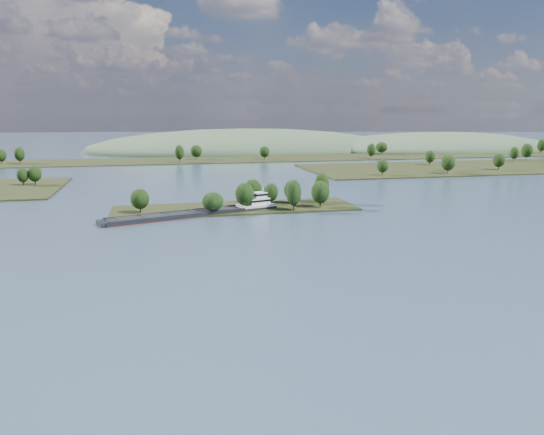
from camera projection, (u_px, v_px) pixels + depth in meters
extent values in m
plane|color=#314455|center=(266.00, 244.00, 162.56)|extent=(1800.00, 1800.00, 0.00)
cube|color=black|center=(235.00, 209.00, 219.90)|extent=(100.00, 30.00, 1.20)
cylinder|color=black|center=(294.00, 205.00, 212.94)|extent=(0.50, 0.50, 4.07)
ellipsoid|color=black|center=(294.00, 193.00, 211.91)|extent=(6.20, 6.20, 10.46)
cylinder|color=black|center=(253.00, 198.00, 232.96)|extent=(0.50, 0.50, 3.27)
ellipsoid|color=black|center=(253.00, 189.00, 232.14)|extent=(7.70, 7.70, 8.40)
cylinder|color=black|center=(245.00, 205.00, 214.16)|extent=(0.50, 0.50, 3.60)
ellipsoid|color=black|center=(245.00, 194.00, 213.25)|extent=(7.75, 7.75, 9.26)
cylinder|color=black|center=(269.00, 201.00, 226.51)|extent=(0.50, 0.50, 2.66)
ellipsoid|color=black|center=(269.00, 193.00, 225.84)|extent=(6.40, 6.40, 6.85)
cylinder|color=black|center=(213.00, 210.00, 205.46)|extent=(0.50, 0.50, 2.80)
ellipsoid|color=black|center=(213.00, 201.00, 204.75)|extent=(8.37, 8.37, 7.21)
cylinder|color=black|center=(140.00, 209.00, 207.31)|extent=(0.50, 0.50, 3.15)
ellipsoid|color=black|center=(140.00, 199.00, 206.51)|extent=(7.25, 7.25, 8.11)
cylinder|color=black|center=(271.00, 201.00, 226.09)|extent=(0.50, 0.50, 3.04)
ellipsoid|color=black|center=(271.00, 192.00, 225.32)|extent=(5.76, 5.76, 7.83)
cylinder|color=black|center=(322.00, 197.00, 231.45)|extent=(0.50, 0.50, 4.25)
ellipsoid|color=black|center=(322.00, 185.00, 230.38)|extent=(6.32, 6.32, 10.92)
cylinder|color=black|center=(320.00, 203.00, 218.89)|extent=(0.50, 0.50, 3.66)
ellipsoid|color=black|center=(320.00, 192.00, 217.96)|extent=(7.63, 7.63, 9.41)
cylinder|color=black|center=(292.00, 199.00, 229.63)|extent=(0.50, 0.50, 3.25)
ellipsoid|color=black|center=(292.00, 190.00, 228.81)|extent=(7.19, 7.19, 8.36)
cylinder|color=black|center=(35.00, 182.00, 284.23)|extent=(0.50, 0.50, 3.41)
ellipsoid|color=black|center=(35.00, 174.00, 283.37)|extent=(7.09, 7.09, 8.77)
cylinder|color=black|center=(23.00, 182.00, 282.51)|extent=(0.50, 0.50, 3.06)
ellipsoid|color=black|center=(23.00, 175.00, 281.74)|extent=(5.86, 5.86, 7.87)
cube|color=black|center=(523.00, 167.00, 384.47)|extent=(320.00, 90.00, 1.60)
cylinder|color=black|center=(382.00, 173.00, 326.25)|extent=(0.50, 0.50, 3.22)
ellipsoid|color=black|center=(383.00, 166.00, 325.43)|extent=(6.84, 6.84, 8.29)
cylinder|color=black|center=(526.00, 158.00, 423.50)|extent=(0.50, 0.50, 4.40)
ellipsoid|color=black|center=(527.00, 151.00, 422.38)|extent=(8.80, 8.80, 11.31)
cylinder|color=black|center=(498.00, 167.00, 356.39)|extent=(0.50, 0.50, 3.60)
ellipsoid|color=black|center=(499.00, 160.00, 355.48)|extent=(7.92, 7.92, 9.25)
cylinder|color=black|center=(448.00, 171.00, 334.38)|extent=(0.50, 0.50, 3.93)
ellipsoid|color=black|center=(448.00, 163.00, 333.39)|extent=(8.70, 8.70, 10.11)
cylinder|color=black|center=(449.00, 169.00, 348.19)|extent=(0.50, 0.50, 3.20)
ellipsoid|color=black|center=(449.00, 163.00, 347.38)|extent=(5.53, 5.53, 8.22)
cylinder|color=black|center=(430.00, 163.00, 386.95)|extent=(0.50, 0.50, 3.47)
ellipsoid|color=black|center=(430.00, 157.00, 386.07)|extent=(7.11, 7.11, 8.93)
cylinder|color=black|center=(514.00, 159.00, 413.56)|extent=(0.50, 0.50, 3.75)
ellipsoid|color=black|center=(514.00, 153.00, 412.61)|extent=(6.71, 6.71, 9.64)
cube|color=black|center=(193.00, 161.00, 430.15)|extent=(900.00, 60.00, 1.20)
cylinder|color=black|center=(2.00, 162.00, 396.03)|extent=(0.50, 0.50, 3.69)
ellipsoid|color=black|center=(1.00, 155.00, 395.09)|extent=(7.06, 7.06, 9.49)
cylinder|color=black|center=(371.00, 156.00, 441.88)|extent=(0.50, 0.50, 4.09)
ellipsoid|color=black|center=(371.00, 150.00, 440.85)|extent=(7.20, 7.20, 10.52)
cylinder|color=black|center=(196.00, 157.00, 433.19)|extent=(0.50, 0.50, 3.86)
ellipsoid|color=black|center=(196.00, 151.00, 432.21)|extent=(9.27, 9.27, 9.94)
cylinder|color=black|center=(541.00, 151.00, 490.49)|extent=(0.50, 0.50, 4.38)
ellipsoid|color=black|center=(542.00, 145.00, 489.38)|extent=(7.69, 7.69, 11.27)
cylinder|color=black|center=(381.00, 153.00, 480.11)|extent=(0.50, 0.50, 3.74)
ellipsoid|color=black|center=(382.00, 147.00, 479.17)|extent=(10.34, 10.34, 9.61)
cylinder|color=black|center=(20.00, 161.00, 398.26)|extent=(0.50, 0.50, 4.06)
ellipsoid|color=black|center=(20.00, 154.00, 397.24)|extent=(7.36, 7.36, 10.43)
cylinder|color=black|center=(264.00, 157.00, 432.16)|extent=(0.50, 0.50, 3.57)
ellipsoid|color=black|center=(264.00, 152.00, 431.26)|extent=(8.22, 8.22, 9.18)
cylinder|color=black|center=(180.00, 159.00, 409.75)|extent=(0.50, 0.50, 4.38)
ellipsoid|color=black|center=(179.00, 152.00, 408.64)|extent=(6.91, 6.91, 11.25)
ellipsoid|color=#40573C|center=(438.00, 149.00, 553.45)|extent=(260.00, 140.00, 36.00)
ellipsoid|color=#40573C|center=(245.00, 150.00, 538.74)|extent=(320.00, 160.00, 44.00)
cube|color=black|center=(195.00, 215.00, 204.77)|extent=(68.54, 29.57, 1.90)
cube|color=#9D2F11|center=(195.00, 216.00, 204.85)|extent=(68.76, 29.79, 0.22)
cube|color=black|center=(174.00, 212.00, 204.64)|extent=(51.16, 16.86, 0.69)
cube|color=black|center=(182.00, 215.00, 197.49)|extent=(51.16, 16.86, 0.69)
cube|color=black|center=(177.00, 214.00, 201.09)|extent=(51.80, 23.41, 0.26)
cube|color=black|center=(128.00, 218.00, 191.50)|extent=(9.60, 9.15, 0.30)
cube|color=black|center=(153.00, 216.00, 196.27)|extent=(9.60, 9.15, 0.30)
cube|color=black|center=(177.00, 213.00, 201.04)|extent=(9.60, 9.15, 0.30)
cube|color=black|center=(201.00, 211.00, 205.81)|extent=(9.60, 9.15, 0.30)
cube|color=black|center=(223.00, 209.00, 210.57)|extent=(9.60, 9.15, 0.30)
cube|color=black|center=(102.00, 224.00, 187.15)|extent=(4.87, 8.21, 1.73)
cylinder|color=black|center=(104.00, 220.00, 187.34)|extent=(0.26, 0.26, 1.90)
cube|color=white|center=(255.00, 205.00, 217.92)|extent=(15.73, 12.17, 1.04)
cube|color=white|center=(257.00, 201.00, 218.01)|extent=(10.37, 9.25, 2.60)
cube|color=black|center=(257.00, 200.00, 217.94)|extent=(10.59, 9.47, 0.78)
cube|color=white|center=(259.00, 195.00, 217.99)|extent=(6.54, 6.54, 1.90)
cube|color=black|center=(259.00, 194.00, 217.92)|extent=(6.76, 6.76, 0.69)
cube|color=white|center=(259.00, 193.00, 217.79)|extent=(6.98, 6.98, 0.17)
cylinder|color=white|center=(263.00, 190.00, 218.66)|extent=(0.22, 0.22, 2.25)
cylinder|color=black|center=(248.00, 192.00, 218.20)|extent=(0.55, 0.55, 1.04)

